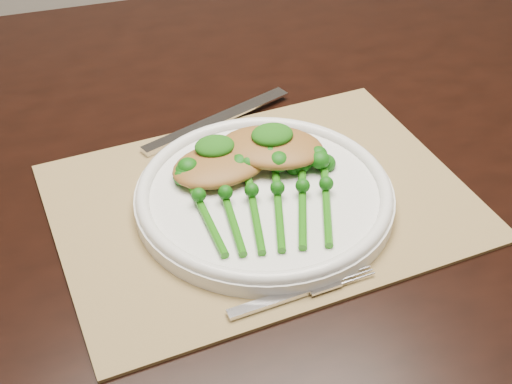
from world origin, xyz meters
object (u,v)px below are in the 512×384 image
object	(u,v)px
dining_table	(274,314)
dinner_plate	(264,194)
chicken_fillet_left	(221,164)
broccolini_bundle	(266,208)
placemat	(262,202)

from	to	relation	value
dining_table	dinner_plate	xyz separation A→B (m)	(-0.06, -0.15, 0.39)
dinner_plate	chicken_fillet_left	bearing A→B (deg)	128.76
broccolini_bundle	placemat	bearing A→B (deg)	88.19
chicken_fillet_left	broccolini_bundle	world-z (taller)	same
placemat	dinner_plate	distance (m)	0.02
dining_table	placemat	xyz separation A→B (m)	(-0.07, -0.14, 0.37)
placemat	dining_table	bearing A→B (deg)	58.19
dining_table	chicken_fillet_left	world-z (taller)	chicken_fillet_left
dinner_plate	chicken_fillet_left	xyz separation A→B (m)	(-0.04, 0.05, 0.02)
dining_table	dinner_plate	size ratio (longest dim) A/B	5.57
dining_table	placemat	distance (m)	0.41
dining_table	dinner_plate	bearing A→B (deg)	-114.74
dining_table	broccolini_bundle	bearing A→B (deg)	-113.05
broccolini_bundle	dinner_plate	bearing A→B (deg)	84.72
chicken_fillet_left	broccolini_bundle	distance (m)	0.09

